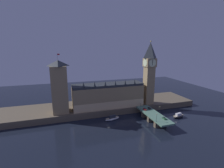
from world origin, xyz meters
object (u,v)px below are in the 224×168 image
Objects in this scene: clock_tower at (149,71)px; street_lamp_near at (157,117)px; car_northbound_lead at (145,109)px; car_southbound_trail at (149,108)px; boat_upstream at (112,118)px; victoria_tower at (60,87)px; car_southbound_lead at (164,118)px; boat_downstream at (178,116)px; street_lamp_mid at (159,109)px; street_lamp_far at (140,105)px.

clock_tower is 58.26m from street_lamp_near.
car_northbound_lead is 5.90m from car_southbound_trail.
car_northbound_lead is at bearing -170.64° from car_southbound_trail.
victoria_tower is at bearing 156.78° from boat_upstream.
car_southbound_lead is 0.32× the size of boat_downstream.
clock_tower reaches higher than boat_upstream.
boat_upstream is 65.94m from boat_downstream.
street_lamp_far is (-12.43, 14.72, 0.17)m from street_lamp_mid.
car_northbound_lead is at bearing 158.97° from boat_downstream.
street_lamp_mid is 0.96× the size of street_lamp_far.
clock_tower is 4.99× the size of boat_downstream.
victoria_tower is 8.14× the size of street_lamp_near.
boat_upstream is at bearing 145.67° from car_southbound_lead.
clock_tower reaches higher than car_southbound_lead.
victoria_tower reaches higher than street_lamp_far.
victoria_tower is 8.45× the size of street_lamp_mid.
street_lamp_mid is at bearing -18.12° from boat_upstream.
victoria_tower is 86.11m from car_northbound_lead.
street_lamp_far is (-17.89, -16.52, -31.00)m from clock_tower.
car_northbound_lead is 0.67× the size of street_lamp_near.
car_southbound_lead is at bearing -101.25° from clock_tower.
clock_tower is at bearing 80.10° from street_lamp_mid.
boat_downstream is at bearing 25.72° from car_southbound_lead.
street_lamp_near is at bearing -168.11° from car_southbound_lead.
car_northbound_lead is 5.95m from street_lamp_far.
street_lamp_far is 0.45× the size of boat_upstream.
car_southbound_trail is 0.61× the size of street_lamp_far.
boat_upstream is (-42.33, 13.85, -9.87)m from street_lamp_mid.
street_lamp_near is at bearing -43.70° from boat_upstream.
victoria_tower reaches higher than boat_downstream.
street_lamp_near is 1.00× the size of street_lamp_far.
street_lamp_near is at bearing -32.42° from victoria_tower.
car_northbound_lead is 0.70× the size of street_lamp_mid.
clock_tower is 94.99m from victoria_tower.
car_southbound_trail is 10.11m from street_lamp_far.
clock_tower is 4.49× the size of boat_upstream.
boat_upstream is at bearing 167.33° from boat_downstream.
clock_tower reaches higher than victoria_tower.
car_northbound_lead is 24.85m from car_southbound_lead.
victoria_tower is at bearing 165.97° from street_lamp_far.
car_southbound_trail is (5.82, 0.96, -0.01)m from car_northbound_lead.
clock_tower is 54.52m from boat_downstream.
victoria_tower reaches higher than boat_upstream.
car_southbound_lead reaches higher than boat_downstream.
car_southbound_lead is 0.63× the size of street_lamp_near.
street_lamp_near is (-9.13, -1.92, 3.64)m from car_southbound_lead.
car_southbound_lead is 0.65× the size of street_lamp_mid.
victoria_tower is 12.92× the size of car_southbound_lead.
clock_tower reaches higher than street_lamp_near.
street_lamp_far is 39.01m from boat_downstream.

